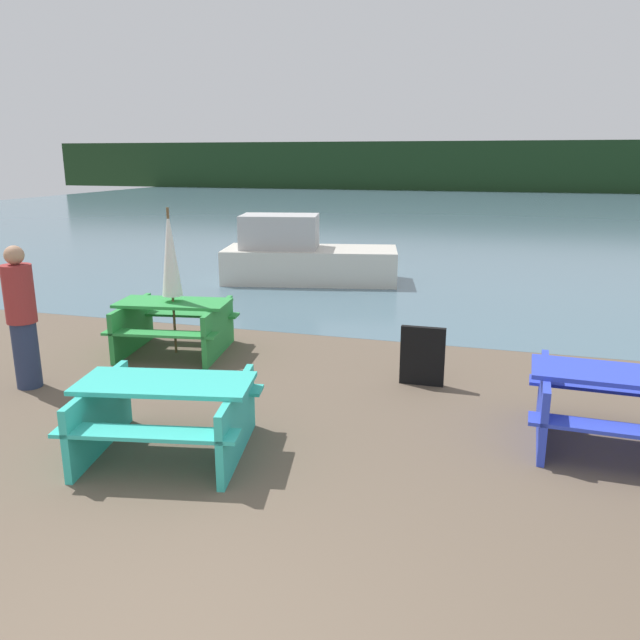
% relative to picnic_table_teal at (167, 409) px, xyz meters
% --- Properties ---
extents(water, '(60.00, 50.00, 0.00)m').
position_rel_picnic_table_teal_xyz_m(water, '(1.28, 29.33, -0.45)').
color(water, slate).
rests_on(water, ground_plane).
extents(far_treeline, '(80.00, 1.60, 4.00)m').
position_rel_picnic_table_teal_xyz_m(far_treeline, '(1.28, 49.33, 1.55)').
color(far_treeline, '#193319').
rests_on(far_treeline, water).
extents(picnic_table_teal, '(1.87, 1.67, 0.74)m').
position_rel_picnic_table_teal_xyz_m(picnic_table_teal, '(0.00, 0.00, 0.00)').
color(picnic_table_teal, '#33B7A8').
rests_on(picnic_table_teal, ground_plane).
extents(picnic_table_blue, '(1.72, 1.45, 0.77)m').
position_rel_picnic_table_teal_xyz_m(picnic_table_blue, '(4.17, 1.34, 0.01)').
color(picnic_table_blue, blue).
rests_on(picnic_table_blue, ground_plane).
extents(picnic_table_green, '(1.78, 1.60, 0.77)m').
position_rel_picnic_table_teal_xyz_m(picnic_table_green, '(-1.51, 2.88, 0.01)').
color(picnic_table_green, green).
rests_on(picnic_table_green, ground_plane).
extents(umbrella_white, '(0.29, 0.29, 2.10)m').
position_rel_picnic_table_teal_xyz_m(umbrella_white, '(-1.51, 2.88, 1.02)').
color(umbrella_white, brown).
rests_on(umbrella_white, ground_plane).
extents(boat, '(4.13, 2.29, 1.51)m').
position_rel_picnic_table_teal_xyz_m(boat, '(-1.35, 8.55, 0.11)').
color(boat, beige).
rests_on(boat, water).
extents(person, '(0.35, 0.35, 1.77)m').
position_rel_picnic_table_teal_xyz_m(person, '(-2.57, 1.12, 0.44)').
color(person, '#283351').
rests_on(person, ground_plane).
extents(signboard, '(0.55, 0.08, 0.75)m').
position_rel_picnic_table_teal_xyz_m(signboard, '(2.12, 2.55, -0.07)').
color(signboard, black).
rests_on(signboard, ground_plane).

